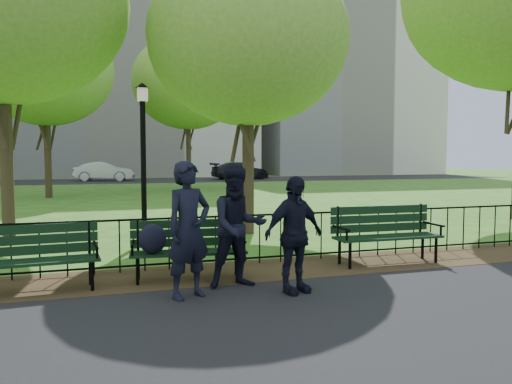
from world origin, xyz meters
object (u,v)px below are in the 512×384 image
object	(u,v)px
tree_near_e	(248,40)
person_mid	(238,226)
sedan_silver	(105,171)
tree_far_c	(45,69)
lamppost	(143,156)
park_bench_main	(173,241)
park_bench_left_a	(31,251)
person_right	(294,234)
park_bench_right_a	(385,228)
person_left	(189,230)
sedan_dark	(241,171)
tree_far_e	(188,82)

from	to	relation	value
tree_near_e	person_mid	distance (m)	6.44
tree_near_e	sedan_silver	world-z (taller)	tree_near_e
tree_far_c	lamppost	bearing A→B (deg)	-77.47
park_bench_main	sedan_silver	world-z (taller)	sedan_silver
park_bench_left_a	person_mid	world-z (taller)	person_mid
park_bench_left_a	person_right	distance (m)	3.68
park_bench_right_a	person_right	xyz separation A→B (m)	(-2.30, -1.33, 0.19)
person_left	person_mid	distance (m)	0.86
person_left	sedan_dark	xyz separation A→B (m)	(10.74, 34.41, -0.19)
lamppost	person_mid	world-z (taller)	lamppost
lamppost	sedan_dark	bearing A→B (deg)	69.88
lamppost	tree_near_e	xyz separation A→B (m)	(2.59, 0.53, 2.82)
sedan_silver	sedan_dark	world-z (taller)	sedan_silver
tree_near_e	sedan_silver	xyz separation A→B (m)	(-2.85, 29.71, -3.98)
park_bench_main	tree_far_c	bearing A→B (deg)	106.50
person_right	sedan_dark	world-z (taller)	person_right
park_bench_main	person_mid	world-z (taller)	person_mid
park_bench_right_a	tree_far_e	bearing A→B (deg)	90.11
tree_far_c	tree_far_e	distance (m)	8.35
park_bench_main	park_bench_right_a	distance (m)	3.81
lamppost	tree_near_e	size ratio (longest dim) A/B	0.52
tree_near_e	sedan_dark	size ratio (longest dim) A/B	1.36
park_bench_main	person_right	xyz separation A→B (m)	(1.50, -1.18, 0.21)
tree_far_c	sedan_dark	xyz separation A→B (m)	(13.96, 15.84, -5.21)
park_bench_left_a	lamppost	bearing A→B (deg)	58.74
tree_far_c	tree_near_e	bearing A→B (deg)	-66.97
lamppost	person_left	xyz separation A→B (m)	(0.14, -4.71, -0.99)
sedan_silver	park_bench_main	bearing A→B (deg)	-166.71
sedan_silver	sedan_dark	bearing A→B (deg)	-80.03
tree_near_e	person_right	size ratio (longest dim) A/B	4.19
person_left	sedan_dark	size ratio (longest dim) A/B	0.36
tree_near_e	person_right	bearing A→B (deg)	-100.51
tree_far_c	tree_far_e	world-z (taller)	tree_far_e
park_bench_main	tree_near_e	world-z (taller)	tree_near_e
park_bench_left_a	tree_far_c	xyz separation A→B (m)	(-1.18, 17.61, 5.37)
person_mid	park_bench_right_a	bearing A→B (deg)	12.90
tree_far_e	person_right	bearing A→B (deg)	-96.72
park_bench_main	park_bench_left_a	distance (m)	1.98
person_mid	person_right	xyz separation A→B (m)	(0.65, -0.54, -0.07)
park_bench_left_a	tree_far_c	size ratio (longest dim) A/B	0.22
tree_far_c	person_right	bearing A→B (deg)	-76.06
tree_far_c	sedan_dark	bearing A→B (deg)	48.60
park_bench_main	sedan_dark	world-z (taller)	sedan_dark
park_bench_right_a	lamppost	world-z (taller)	lamppost
tree_far_c	person_right	distance (m)	20.02
park_bench_main	tree_far_e	distance (m)	22.67
lamppost	tree_far_c	distance (m)	14.77
park_bench_main	sedan_silver	size ratio (longest dim) A/B	0.39
park_bench_left_a	sedan_dark	bearing A→B (deg)	64.78
tree_far_c	sedan_silver	size ratio (longest dim) A/B	1.87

